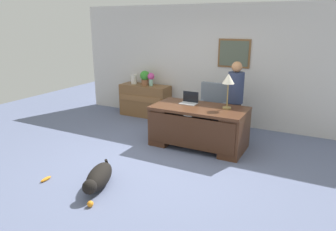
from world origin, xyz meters
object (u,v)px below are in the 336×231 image
object	(u,v)px
dog_lying	(98,178)
desk_lamp	(228,81)
potted_plant	(145,77)
dog_toy_plush	(98,170)
credenza	(145,100)
desk	(198,125)
laptop	(189,101)
vase_empty	(134,79)
dog_toy_bone	(46,179)
vase_with_flowers	(151,78)
dog_toy_ball	(90,204)
armchair	(212,111)
person_standing	(235,100)

from	to	relation	value
dog_lying	desk_lamp	distance (m)	2.80
potted_plant	dog_toy_plush	xyz separation A→B (m)	(0.94, -3.02, -0.97)
credenza	desk_lamp	bearing A→B (deg)	-24.63
desk	laptop	bearing A→B (deg)	145.73
potted_plant	dog_toy_plush	world-z (taller)	potted_plant
vase_empty	dog_toy_bone	xyz separation A→B (m)	(0.78, -3.63, -0.89)
vase_with_flowers	dog_toy_ball	bearing A→B (deg)	-70.74
armchair	vase_empty	bearing A→B (deg)	168.83
laptop	dog_toy_ball	bearing A→B (deg)	-93.67
desk	person_standing	bearing A→B (deg)	58.57
dog_toy_bone	credenza	bearing A→B (deg)	97.23
vase_empty	potted_plant	size ratio (longest dim) A/B	0.68
desk_lamp	dog_toy_bone	world-z (taller)	desk_lamp
vase_empty	credenza	bearing A→B (deg)	-0.24
dog_lying	vase_empty	xyz separation A→B (m)	(-1.62, 3.41, 0.76)
credenza	desk_lamp	xyz separation A→B (m)	(2.47, -1.13, 0.89)
vase_empty	dog_toy_ball	world-z (taller)	vase_empty
potted_plant	dog_toy_ball	size ratio (longest dim) A/B	4.35
armchair	potted_plant	bearing A→B (deg)	166.99
dog_lying	vase_with_flowers	bearing A→B (deg)	108.17
desk	vase_with_flowers	world-z (taller)	vase_with_flowers
dog_lying	dog_toy_ball	size ratio (longest dim) A/B	10.55
dog_toy_plush	credenza	bearing A→B (deg)	107.44
desk	vase_with_flowers	distance (m)	2.29
laptop	desk	bearing A→B (deg)	-34.27
desk_lamp	potted_plant	xyz separation A→B (m)	(-2.46, 1.13, -0.30)
vase_empty	vase_with_flowers	bearing A→B (deg)	0.00
dog_toy_ball	desk_lamp	bearing A→B (deg)	71.06
person_standing	dog_lying	bearing A→B (deg)	-111.74
credenza	laptop	size ratio (longest dim) A/B	3.97
armchair	dog_toy_bone	size ratio (longest dim) A/B	5.59
desk_lamp	vase_empty	world-z (taller)	desk_lamp
vase_empty	dog_toy_plush	size ratio (longest dim) A/B	1.38
vase_empty	desk	bearing A→B (deg)	-29.46
armchair	dog_toy_bone	distance (m)	3.54
credenza	potted_plant	size ratio (longest dim) A/B	3.53
vase_with_flowers	vase_empty	xyz separation A→B (m)	(-0.50, 0.00, -0.08)
credenza	potted_plant	xyz separation A→B (m)	(0.00, 0.00, 0.60)
laptop	potted_plant	world-z (taller)	potted_plant
desk	credenza	distance (m)	2.37
laptop	desk_lamp	size ratio (longest dim) A/B	0.50
dog_toy_ball	dog_toy_plush	bearing A→B (deg)	124.68
laptop	desk_lamp	bearing A→B (deg)	-1.33
desk_lamp	credenza	bearing A→B (deg)	155.37
person_standing	dog_toy_plush	distance (m)	3.00
laptop	vase_with_flowers	size ratio (longest dim) A/B	1.00
person_standing	vase_with_flowers	distance (m)	2.34
dog_lying	potted_plant	bearing A→B (deg)	110.79
person_standing	potted_plant	world-z (taller)	person_standing
desk	potted_plant	distance (m)	2.43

